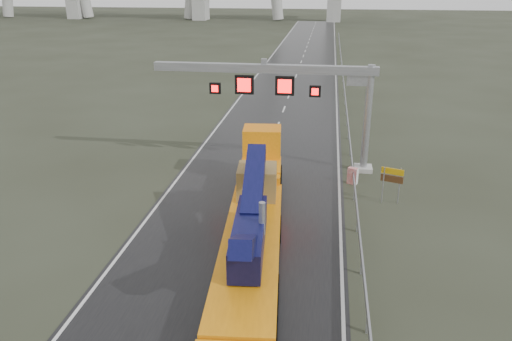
% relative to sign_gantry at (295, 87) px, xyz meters
% --- Properties ---
extents(ground, '(400.00, 400.00, 0.00)m').
position_rel_sign_gantry_xyz_m(ground, '(-2.10, -17.99, -5.61)').
color(ground, '#2B2D20').
rests_on(ground, ground).
extents(road, '(11.00, 200.00, 0.02)m').
position_rel_sign_gantry_xyz_m(road, '(-2.10, 22.01, -5.60)').
color(road, black).
rests_on(road, ground).
extents(guardrail, '(0.20, 140.00, 1.40)m').
position_rel_sign_gantry_xyz_m(guardrail, '(4.00, 12.01, -4.91)').
color(guardrail, gray).
rests_on(guardrail, ground).
extents(sign_gantry, '(14.90, 1.20, 7.42)m').
position_rel_sign_gantry_xyz_m(sign_gantry, '(0.00, 0.00, 0.00)').
color(sign_gantry, '#A7A7A3').
rests_on(sign_gantry, ground).
extents(heavy_haul_truck, '(4.03, 18.18, 4.24)m').
position_rel_sign_gantry_xyz_m(heavy_haul_truck, '(-1.36, -8.93, -3.97)').
color(heavy_haul_truck, orange).
rests_on(heavy_haul_truck, ground).
extents(exit_sign_pair, '(1.24, 0.49, 2.22)m').
position_rel_sign_gantry_xyz_m(exit_sign_pair, '(6.04, -5.12, -4.06)').
color(exit_sign_pair, gray).
rests_on(exit_sign_pair, ground).
extents(striped_barrier, '(0.71, 0.57, 1.07)m').
position_rel_sign_gantry_xyz_m(striped_barrier, '(3.98, -2.45, -5.08)').
color(striped_barrier, red).
rests_on(striped_barrier, ground).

